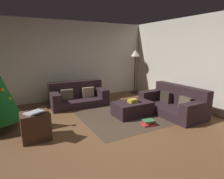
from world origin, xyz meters
TOP-DOWN VIEW (x-y plane):
  - ground_plane at (0.00, 0.00)m, footprint 6.40×6.40m
  - rear_partition at (0.00, 3.14)m, footprint 6.40×0.12m
  - corner_partition at (3.14, 0.00)m, footprint 0.12×6.40m
  - couch_left at (0.24, 2.25)m, footprint 1.70×0.91m
  - couch_right at (2.25, 0.25)m, footprint 0.93×1.71m
  - ottoman at (1.18, 0.66)m, footprint 0.97×0.61m
  - gift_box at (1.16, 0.64)m, footprint 0.24×0.19m
  - tv_remote at (1.34, 0.60)m, footprint 0.07×0.17m
  - side_table at (-1.21, 0.47)m, footprint 0.52×0.44m
  - laptop at (-1.18, 0.42)m, footprint 0.49×0.51m
  - book_stack at (1.13, -0.05)m, footprint 0.32×0.26m
  - corner_lamp at (2.68, 2.69)m, footprint 0.36×0.36m
  - area_rug at (1.18, 0.66)m, footprint 2.60×2.00m

SIDE VIEW (x-z plane):
  - ground_plane at x=0.00m, z-range 0.00..0.00m
  - area_rug at x=1.18m, z-range 0.00..0.01m
  - book_stack at x=1.13m, z-range 0.00..0.12m
  - ottoman at x=1.18m, z-range 0.00..0.36m
  - side_table at x=-1.21m, z-range 0.00..0.53m
  - couch_left at x=0.24m, z-range -0.09..0.63m
  - couch_right at x=2.25m, z-range -0.09..0.65m
  - tv_remote at x=1.34m, z-range 0.36..0.38m
  - gift_box at x=1.16m, z-range 0.36..0.45m
  - laptop at x=-1.18m, z-range 0.50..0.68m
  - rear_partition at x=0.00m, z-range 0.00..2.60m
  - corner_partition at x=3.14m, z-range 0.00..2.60m
  - corner_lamp at x=2.68m, z-range 0.58..2.24m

